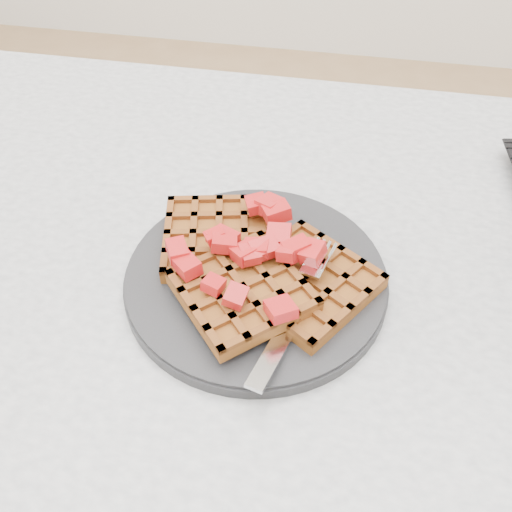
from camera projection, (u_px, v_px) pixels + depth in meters
name	position (u px, v px, depth m)	size (l,w,h in m)	color
table	(303.00, 347.00, 0.66)	(1.20, 0.80, 0.75)	silver
plate	(256.00, 278.00, 0.57)	(0.26, 0.26, 0.02)	black
waffles	(255.00, 268.00, 0.55)	(0.24, 0.22, 0.03)	brown
strawberry_pile	(256.00, 246.00, 0.53)	(0.15, 0.15, 0.02)	#A20004
fork	(298.00, 307.00, 0.52)	(0.02, 0.18, 0.02)	silver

